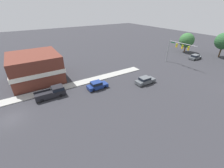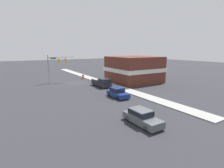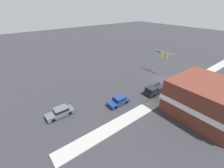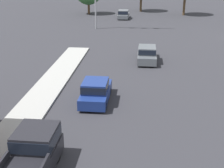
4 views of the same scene
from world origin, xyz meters
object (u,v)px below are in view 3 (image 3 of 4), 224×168
(pickup_truck_parked, at_px, (154,90))
(construction_barrel, at_px, (186,77))
(car_lead, at_px, (119,101))
(car_oncoming, at_px, (60,112))

(pickup_truck_parked, bearing_deg, construction_barrel, -92.86)
(car_lead, relative_size, car_oncoming, 0.92)
(construction_barrel, bearing_deg, car_lead, 83.51)
(car_oncoming, distance_m, pickup_truck_parked, 19.45)
(car_oncoming, relative_size, pickup_truck_parked, 0.86)
(car_lead, distance_m, car_oncoming, 10.80)
(car_oncoming, height_order, pickup_truck_parked, pickup_truck_parked)
(car_oncoming, xyz_separation_m, construction_barrel, (-5.99, -30.78, -0.26))
(car_lead, bearing_deg, pickup_truck_parked, -101.55)
(pickup_truck_parked, bearing_deg, car_oncoming, 73.92)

